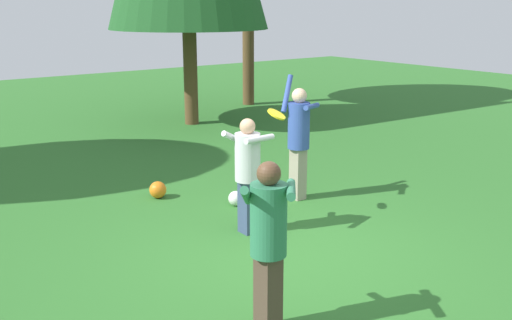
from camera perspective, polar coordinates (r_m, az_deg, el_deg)
name	(u,v)px	position (r m, az deg, el deg)	size (l,w,h in m)	color
ground_plane	(289,255)	(7.42, 3.26, -9.14)	(40.00, 40.00, 0.00)	#2D6B28
person_thrower	(299,134)	(9.17, 4.16, 2.58)	(0.68, 0.67, 1.96)	gray
person_catcher	(248,167)	(7.79, -0.82, -0.64)	(0.64, 0.60, 1.58)	#38476B
person_bystander	(268,233)	(5.41, 1.22, -7.13)	(0.73, 0.74, 1.67)	#4C382D
frisbee	(276,114)	(8.13, 2.00, 4.45)	(0.36, 0.36, 0.15)	yellow
ball_orange	(158,190)	(9.54, -9.50, -2.87)	(0.27, 0.27, 0.27)	orange
ball_white	(236,198)	(9.08, -1.98, -3.74)	(0.23, 0.23, 0.23)	white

